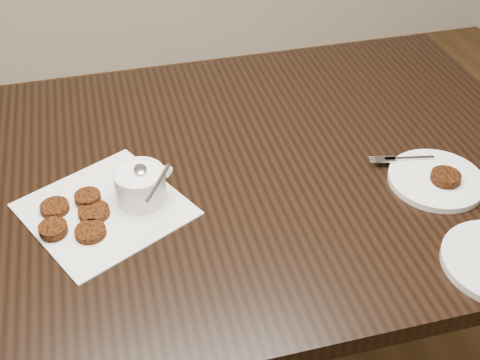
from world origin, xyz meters
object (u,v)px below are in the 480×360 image
napkin (105,209)px  sauce_ramekin (138,172)px  plate_with_patty (437,177)px  table (223,288)px

napkin → sauce_ramekin: bearing=8.3°
sauce_ramekin → plate_with_patty: size_ratio=0.71×
napkin → sauce_ramekin: size_ratio=2.00×
napkin → plate_with_patty: (0.65, -0.08, 0.01)m
napkin → plate_with_patty: bearing=-7.2°
table → sauce_ramekin: bearing=-161.4°
table → napkin: bearing=-164.4°
napkin → plate_with_patty: 0.66m
plate_with_patty → napkin: bearing=172.8°
table → plate_with_patty: (0.41, -0.15, 0.39)m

